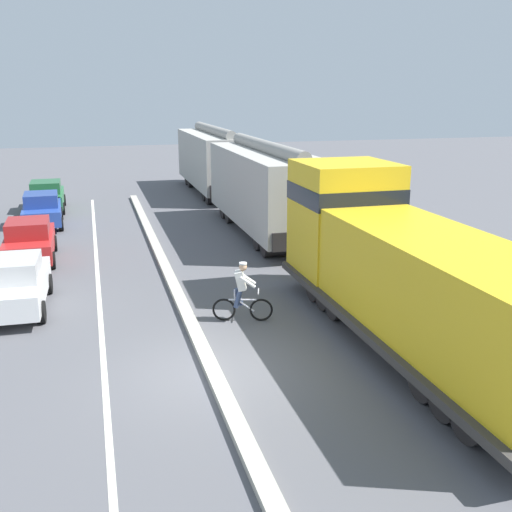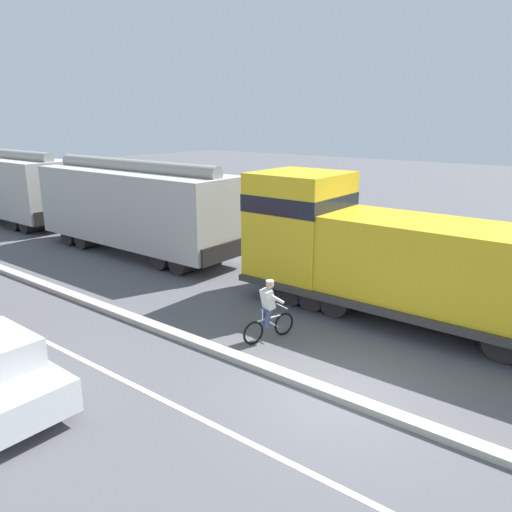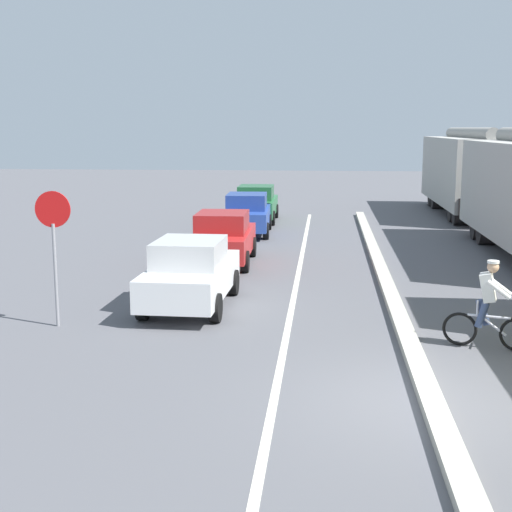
{
  "view_description": "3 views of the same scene",
  "coord_description": "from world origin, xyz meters",
  "px_view_note": "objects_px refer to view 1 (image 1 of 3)",
  "views": [
    {
      "loc": [
        -2.37,
        -12.44,
        6.31
      ],
      "look_at": [
        2.28,
        4.38,
        1.45
      ],
      "focal_mm": 42.0,
      "sensor_mm": 36.0,
      "label": 1
    },
    {
      "loc": [
        -8.72,
        -4.6,
        5.95
      ],
      "look_at": [
        2.57,
        4.23,
        1.93
      ],
      "focal_mm": 35.0,
      "sensor_mm": 36.0,
      "label": 2
    },
    {
      "loc": [
        -1.66,
        -10.55,
        4.17
      ],
      "look_at": [
        -3.49,
        8.2,
        0.77
      ],
      "focal_mm": 50.0,
      "sensor_mm": 36.0,
      "label": 3
    }
  ],
  "objects_px": {
    "parked_car_red": "(29,241)",
    "cyclist": "(242,293)",
    "hopper_car_lead": "(266,188)",
    "parked_car_white": "(14,284)",
    "parked_car_green": "(47,196)",
    "locomotive": "(399,271)",
    "hopper_car_middle": "(214,160)",
    "parked_car_blue": "(42,210)"
  },
  "relations": [
    {
      "from": "parked_car_red",
      "to": "cyclist",
      "type": "relative_size",
      "value": 2.47
    },
    {
      "from": "hopper_car_lead",
      "to": "parked_car_white",
      "type": "xyz_separation_m",
      "value": [
        -9.87,
        -7.38,
        -1.26
      ]
    },
    {
      "from": "parked_car_white",
      "to": "parked_car_red",
      "type": "bearing_deg",
      "value": 90.24
    },
    {
      "from": "parked_car_red",
      "to": "parked_car_green",
      "type": "distance_m",
      "value": 10.23
    },
    {
      "from": "locomotive",
      "to": "hopper_car_lead",
      "type": "bearing_deg",
      "value": 90.0
    },
    {
      "from": "parked_car_white",
      "to": "parked_car_green",
      "type": "height_order",
      "value": "same"
    },
    {
      "from": "hopper_car_middle",
      "to": "parked_car_green",
      "type": "xyz_separation_m",
      "value": [
        -9.85,
        -3.34,
        -1.26
      ]
    },
    {
      "from": "hopper_car_lead",
      "to": "parked_car_white",
      "type": "bearing_deg",
      "value": -143.23
    },
    {
      "from": "hopper_car_lead",
      "to": "parked_car_red",
      "type": "height_order",
      "value": "hopper_car_lead"
    },
    {
      "from": "parked_car_green",
      "to": "parked_car_red",
      "type": "bearing_deg",
      "value": -90.23
    },
    {
      "from": "cyclist",
      "to": "locomotive",
      "type": "bearing_deg",
      "value": -30.48
    },
    {
      "from": "locomotive",
      "to": "cyclist",
      "type": "height_order",
      "value": "locomotive"
    },
    {
      "from": "locomotive",
      "to": "parked_car_red",
      "type": "relative_size",
      "value": 2.74
    },
    {
      "from": "hopper_car_middle",
      "to": "parked_car_white",
      "type": "height_order",
      "value": "hopper_car_middle"
    },
    {
      "from": "parked_car_red",
      "to": "parked_car_blue",
      "type": "bearing_deg",
      "value": 89.46
    },
    {
      "from": "hopper_car_middle",
      "to": "parked_car_red",
      "type": "relative_size",
      "value": 2.5
    },
    {
      "from": "locomotive",
      "to": "hopper_car_lead",
      "type": "height_order",
      "value": "locomotive"
    },
    {
      "from": "parked_car_green",
      "to": "hopper_car_lead",
      "type": "bearing_deg",
      "value": -39.98
    },
    {
      "from": "parked_car_blue",
      "to": "parked_car_red",
      "type": "bearing_deg",
      "value": -90.54
    },
    {
      "from": "locomotive",
      "to": "hopper_car_lead",
      "type": "xyz_separation_m",
      "value": [
        0.0,
        12.16,
        0.28
      ]
    },
    {
      "from": "locomotive",
      "to": "parked_car_red",
      "type": "distance_m",
      "value": 14.24
    },
    {
      "from": "hopper_car_middle",
      "to": "cyclist",
      "type": "bearing_deg",
      "value": -99.56
    },
    {
      "from": "parked_car_white",
      "to": "parked_car_red",
      "type": "distance_m",
      "value": 5.41
    },
    {
      "from": "parked_car_white",
      "to": "parked_car_blue",
      "type": "relative_size",
      "value": 0.99
    },
    {
      "from": "parked_car_red",
      "to": "parked_car_green",
      "type": "relative_size",
      "value": 1.0
    },
    {
      "from": "parked_car_red",
      "to": "cyclist",
      "type": "distance_m",
      "value": 10.19
    },
    {
      "from": "hopper_car_middle",
      "to": "cyclist",
      "type": "distance_m",
      "value": 21.95
    },
    {
      "from": "parked_car_blue",
      "to": "cyclist",
      "type": "xyz_separation_m",
      "value": [
        6.19,
        -14.33,
        0.0
      ]
    },
    {
      "from": "locomotive",
      "to": "cyclist",
      "type": "distance_m",
      "value": 4.34
    },
    {
      "from": "hopper_car_middle",
      "to": "parked_car_red",
      "type": "bearing_deg",
      "value": -126.11
    },
    {
      "from": "cyclist",
      "to": "parked_car_white",
      "type": "bearing_deg",
      "value": 157.08
    },
    {
      "from": "hopper_car_lead",
      "to": "parked_car_green",
      "type": "distance_m",
      "value": 12.92
    },
    {
      "from": "parked_car_green",
      "to": "cyclist",
      "type": "distance_m",
      "value": 19.3
    },
    {
      "from": "parked_car_white",
      "to": "parked_car_green",
      "type": "relative_size",
      "value": 1.0
    },
    {
      "from": "hopper_car_lead",
      "to": "hopper_car_middle",
      "type": "distance_m",
      "value": 11.6
    },
    {
      "from": "locomotive",
      "to": "parked_car_green",
      "type": "bearing_deg",
      "value": 115.76
    },
    {
      "from": "parked_car_blue",
      "to": "locomotive",
      "type": "bearing_deg",
      "value": -59.16
    },
    {
      "from": "parked_car_green",
      "to": "parked_car_white",
      "type": "bearing_deg",
      "value": -90.07
    },
    {
      "from": "parked_car_red",
      "to": "cyclist",
      "type": "bearing_deg",
      "value": -52.15
    },
    {
      "from": "hopper_car_middle",
      "to": "cyclist",
      "type": "relative_size",
      "value": 6.18
    },
    {
      "from": "hopper_car_lead",
      "to": "parked_car_red",
      "type": "distance_m",
      "value": 10.17
    },
    {
      "from": "parked_car_green",
      "to": "cyclist",
      "type": "relative_size",
      "value": 2.46
    }
  ]
}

